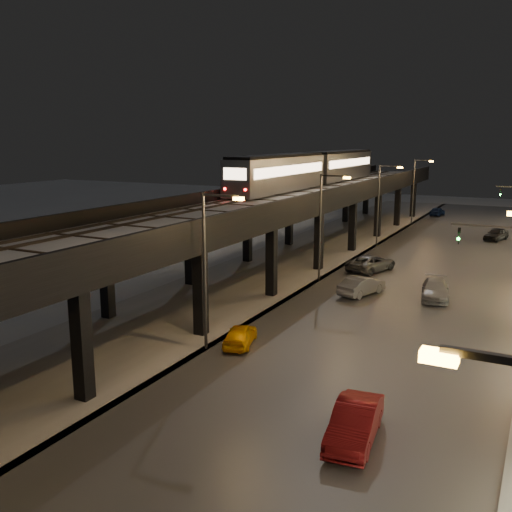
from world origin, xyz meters
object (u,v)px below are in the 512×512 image
at_px(subway_train, 313,168).
at_px(car_onc_silver, 355,424).
at_px(car_mid_silver, 371,263).
at_px(car_far_white, 437,212).
at_px(car_near_white, 362,286).
at_px(car_taxi, 240,336).
at_px(car_onc_red, 496,235).
at_px(car_onc_white, 435,290).

distance_m(subway_train, car_onc_silver, 46.45).
xyz_separation_m(car_mid_silver, car_onc_silver, (7.70, -29.30, 0.02)).
relative_size(subway_train, car_onc_silver, 7.98).
height_order(subway_train, car_mid_silver, subway_train).
relative_size(car_mid_silver, car_far_white, 1.37).
distance_m(car_near_white, car_mid_silver, 8.34).
relative_size(car_taxi, car_onc_red, 0.88).
xyz_separation_m(car_taxi, car_far_white, (0.14, 63.32, 0.05)).
bearing_deg(car_near_white, car_onc_red, -86.05).
relative_size(car_near_white, car_mid_silver, 0.83).
height_order(car_taxi, car_far_white, car_far_white).
bearing_deg(car_near_white, car_taxi, 94.47).
xyz_separation_m(subway_train, car_taxi, (9.30, -34.62, -7.81)).
bearing_deg(car_near_white, car_mid_silver, -61.98).
distance_m(car_mid_silver, car_onc_silver, 30.30).
bearing_deg(car_far_white, car_onc_white, 106.13).
bearing_deg(car_mid_silver, car_taxi, 103.45).
xyz_separation_m(car_near_white, car_onc_red, (7.09, 30.49, -0.03)).
xyz_separation_m(car_taxi, car_mid_silver, (1.49, 22.01, 0.13)).
bearing_deg(subway_train, car_far_white, 71.80).
bearing_deg(car_near_white, car_onc_white, -146.98).
bearing_deg(car_onc_white, car_onc_red, 76.09).
bearing_deg(car_taxi, subway_train, -90.53).
bearing_deg(car_taxi, car_onc_silver, 126.03).
distance_m(subway_train, car_onc_red, 23.08).
bearing_deg(car_far_white, car_mid_silver, 98.34).
bearing_deg(car_onc_silver, car_near_white, 99.94).
bearing_deg(car_taxi, car_far_white, -105.68).
bearing_deg(car_taxi, car_near_white, -118.13).
distance_m(car_taxi, car_onc_white, 17.43).
relative_size(car_mid_silver, car_onc_red, 1.30).
distance_m(car_far_white, car_onc_silver, 71.19).
bearing_deg(subway_train, car_taxi, -74.97).
xyz_separation_m(subway_train, car_mid_silver, (10.79, -12.61, -7.68)).
relative_size(subway_train, car_mid_silver, 6.90).
bearing_deg(car_onc_silver, car_onc_red, 82.71).
xyz_separation_m(car_mid_silver, car_onc_white, (6.82, -6.69, -0.05)).
height_order(subway_train, car_onc_silver, subway_train).
bearing_deg(car_onc_red, car_mid_silver, -93.02).
distance_m(car_onc_silver, car_onc_white, 22.63).
relative_size(car_mid_silver, car_onc_white, 1.12).
bearing_deg(car_onc_silver, car_taxi, 135.38).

